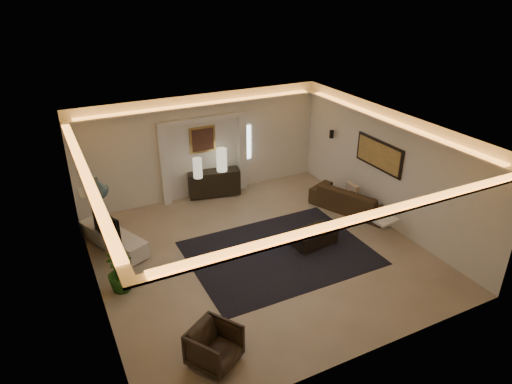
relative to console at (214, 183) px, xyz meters
name	(u,v)px	position (x,y,z in m)	size (l,w,h in m)	color
floor	(260,253)	(-0.20, -3.25, -0.40)	(7.00, 7.00, 0.00)	tan
ceiling	(260,132)	(-0.20, -3.25, 2.50)	(7.00, 7.00, 0.00)	white
wall_back	(203,146)	(-0.20, 0.25, 1.05)	(7.00, 7.00, 0.00)	silver
wall_front	(365,287)	(-0.20, -6.75, 1.05)	(7.00, 7.00, 0.00)	silver
wall_left	(91,234)	(-3.70, -3.25, 1.05)	(7.00, 7.00, 0.00)	silver
wall_right	(387,168)	(3.30, -3.25, 1.05)	(7.00, 7.00, 0.00)	silver
cove_soffit	(260,145)	(-0.20, -3.25, 2.22)	(7.00, 7.00, 0.04)	silver
daylight_slit	(247,142)	(1.15, 0.23, 0.95)	(0.25, 0.03, 1.00)	white
area_rug	(280,253)	(0.20, -3.45, -0.39)	(4.00, 3.00, 0.01)	black
pilaster_left	(164,166)	(-1.35, 0.15, 0.70)	(0.22, 0.20, 2.20)	silver
pilaster_right	(242,153)	(0.95, 0.15, 0.70)	(0.22, 0.20, 2.20)	silver
alcove_header	(202,119)	(-0.20, 0.15, 1.85)	(2.52, 0.20, 0.12)	silver
painting_frame	(203,140)	(-0.20, 0.22, 1.25)	(0.74, 0.04, 0.74)	tan
painting_canvas	(203,140)	(-0.20, 0.19, 1.25)	(0.62, 0.02, 0.62)	#4C2D1E
art_panel_frame	(379,155)	(3.27, -2.95, 1.30)	(0.04, 1.64, 0.74)	black
art_panel_gold	(378,155)	(3.25, -2.95, 1.30)	(0.02, 1.50, 0.62)	tan
wall_sconce	(332,134)	(3.18, -1.05, 1.28)	(0.12, 0.12, 0.22)	black
wall_niche	(82,194)	(-3.64, -1.85, 1.25)	(0.10, 0.55, 0.04)	silver
console	(214,183)	(0.00, 0.00, 0.00)	(1.44, 0.45, 0.72)	black
lamp_left	(197,166)	(-0.54, -0.22, 0.69)	(0.25, 0.25, 0.55)	beige
lamp_right	(222,160)	(0.22, -0.08, 0.69)	(0.29, 0.29, 0.65)	beige
media_ledge	(113,239)	(-3.12, -1.50, -0.18)	(0.51, 2.04, 0.38)	silver
tv	(101,226)	(-3.35, -1.75, 0.36)	(0.14, 1.09, 0.63)	black
figurine	(97,218)	(-3.35, -1.11, 0.24)	(0.13, 0.13, 0.35)	#352819
ginger_jar	(97,188)	(-3.35, -2.23, 1.49)	(0.42, 0.42, 0.44)	#496374
plant	(120,271)	(-3.29, -3.18, 0.05)	(0.50, 0.50, 0.90)	#1F4E12
sofa	(352,199)	(2.95, -2.47, -0.08)	(0.86, 2.19, 0.64)	#3B2014
throw_blanket	(384,220)	(2.67, -4.04, 0.15)	(0.56, 0.46, 0.06)	white
throw_pillow	(352,191)	(2.95, -2.46, 0.15)	(0.13, 0.42, 0.42)	tan
coffee_table	(314,237)	(1.11, -3.47, -0.20)	(1.01, 0.55, 0.38)	black
bowl	(302,239)	(0.60, -3.75, 0.04)	(0.26, 0.26, 0.06)	#32271B
magazine	(336,226)	(1.61, -3.61, 0.02)	(0.27, 0.20, 0.03)	white
armchair	(214,346)	(-2.32, -5.79, -0.06)	(0.73, 0.75, 0.68)	black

